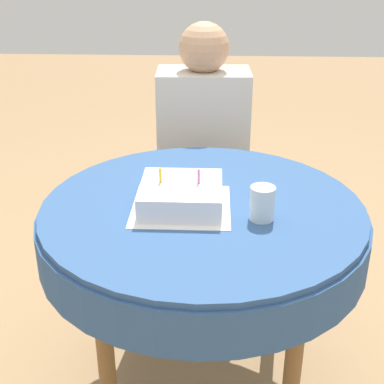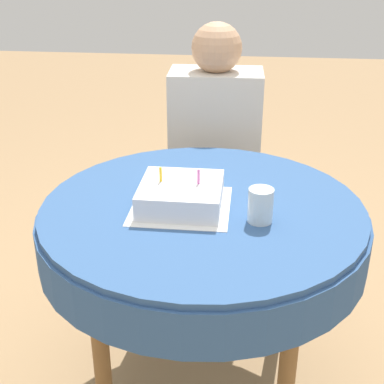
{
  "view_description": "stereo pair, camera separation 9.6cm",
  "coord_description": "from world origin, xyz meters",
  "views": [
    {
      "loc": [
        0.03,
        -1.42,
        1.46
      ],
      "look_at": [
        -0.03,
        -0.0,
        0.79
      ],
      "focal_mm": 50.0,
      "sensor_mm": 36.0,
      "label": 1
    },
    {
      "loc": [
        0.13,
        -1.42,
        1.46
      ],
      "look_at": [
        -0.03,
        -0.0,
        0.79
      ],
      "focal_mm": 50.0,
      "sensor_mm": 36.0,
      "label": 2
    }
  ],
  "objects": [
    {
      "name": "napkin",
      "position": [
        -0.06,
        -0.02,
        0.74
      ],
      "size": [
        0.29,
        0.29,
        0.0
      ],
      "color": "white",
      "rests_on": "dining_table"
    },
    {
      "name": "chair",
      "position": [
        -0.02,
        0.82,
        0.48
      ],
      "size": [
        0.4,
        0.4,
        0.87
      ],
      "rotation": [
        0.0,
        0.0,
        0.03
      ],
      "color": "#4C331E",
      "rests_on": "ground_plane"
    },
    {
      "name": "person",
      "position": [
        -0.02,
        0.74,
        0.71
      ],
      "size": [
        0.39,
        0.34,
        1.17
      ],
      "rotation": [
        0.0,
        0.0,
        0.03
      ],
      "color": "tan",
      "rests_on": "ground_plane"
    },
    {
      "name": "drinking_glass",
      "position": [
        0.17,
        -0.08,
        0.79
      ],
      "size": [
        0.07,
        0.07,
        0.1
      ],
      "color": "silver",
      "rests_on": "dining_table"
    },
    {
      "name": "dining_table",
      "position": [
        0.0,
        0.0,
        0.65
      ],
      "size": [
        0.99,
        0.99,
        0.74
      ],
      "color": "#335689",
      "rests_on": "ground_plane"
    },
    {
      "name": "birthday_cake",
      "position": [
        -0.06,
        -0.02,
        0.78
      ],
      "size": [
        0.24,
        0.24,
        0.12
      ],
      "color": "white",
      "rests_on": "dining_table"
    }
  ]
}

